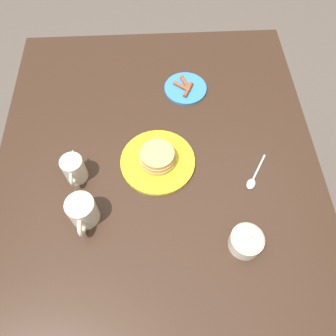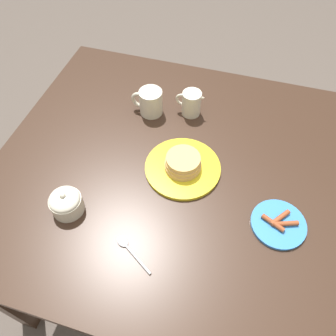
{
  "view_description": "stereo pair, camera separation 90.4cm",
  "coord_description": "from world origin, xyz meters",
  "px_view_note": "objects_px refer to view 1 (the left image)",
  "views": [
    {
      "loc": [
        0.55,
        0.01,
        1.66
      ],
      "look_at": [
        0.05,
        0.03,
        0.78
      ],
      "focal_mm": 35.0,
      "sensor_mm": 36.0,
      "label": 1
    },
    {
      "loc": [
        -0.12,
        0.61,
        1.59
      ],
      "look_at": [
        0.05,
        0.03,
        0.78
      ],
      "focal_mm": 35.0,
      "sensor_mm": 36.0,
      "label": 2
    }
  ],
  "objects_px": {
    "creamer_pitcher": "(74,169)",
    "spoon": "(254,177)",
    "side_plate_bacon": "(185,88)",
    "sugar_bowl": "(247,240)",
    "coffee_mug": "(83,212)",
    "pancake_plate": "(157,159)"
  },
  "relations": [
    {
      "from": "side_plate_bacon",
      "to": "coffee_mug",
      "type": "xyz_separation_m",
      "value": [
        0.49,
        -0.33,
        0.04
      ]
    },
    {
      "from": "coffee_mug",
      "to": "creamer_pitcher",
      "type": "bearing_deg",
      "value": -165.53
    },
    {
      "from": "side_plate_bacon",
      "to": "spoon",
      "type": "xyz_separation_m",
      "value": [
        0.38,
        0.19,
        -0.0
      ]
    },
    {
      "from": "creamer_pitcher",
      "to": "spoon",
      "type": "bearing_deg",
      "value": 86.38
    },
    {
      "from": "spoon",
      "to": "pancake_plate",
      "type": "bearing_deg",
      "value": -103.42
    },
    {
      "from": "coffee_mug",
      "to": "spoon",
      "type": "distance_m",
      "value": 0.53
    },
    {
      "from": "pancake_plate",
      "to": "side_plate_bacon",
      "type": "xyz_separation_m",
      "value": [
        -0.31,
        0.12,
        -0.01
      ]
    },
    {
      "from": "pancake_plate",
      "to": "side_plate_bacon",
      "type": "height_order",
      "value": "pancake_plate"
    },
    {
      "from": "pancake_plate",
      "to": "sugar_bowl",
      "type": "height_order",
      "value": "sugar_bowl"
    },
    {
      "from": "sugar_bowl",
      "to": "spoon",
      "type": "height_order",
      "value": "sugar_bowl"
    },
    {
      "from": "side_plate_bacon",
      "to": "spoon",
      "type": "relative_size",
      "value": 1.23
    },
    {
      "from": "coffee_mug",
      "to": "creamer_pitcher",
      "type": "distance_m",
      "value": 0.15
    },
    {
      "from": "side_plate_bacon",
      "to": "creamer_pitcher",
      "type": "xyz_separation_m",
      "value": [
        0.35,
        -0.37,
        0.04
      ]
    },
    {
      "from": "pancake_plate",
      "to": "sugar_bowl",
      "type": "xyz_separation_m",
      "value": [
        0.28,
        0.24,
        0.02
      ]
    },
    {
      "from": "coffee_mug",
      "to": "sugar_bowl",
      "type": "distance_m",
      "value": 0.47
    },
    {
      "from": "side_plate_bacon",
      "to": "spoon",
      "type": "bearing_deg",
      "value": 26.09
    },
    {
      "from": "side_plate_bacon",
      "to": "sugar_bowl",
      "type": "xyz_separation_m",
      "value": [
        0.59,
        0.12,
        0.03
      ]
    },
    {
      "from": "pancake_plate",
      "to": "side_plate_bacon",
      "type": "distance_m",
      "value": 0.33
    },
    {
      "from": "creamer_pitcher",
      "to": "spoon",
      "type": "xyz_separation_m",
      "value": [
        0.04,
        0.56,
        -0.04
      ]
    },
    {
      "from": "side_plate_bacon",
      "to": "sugar_bowl",
      "type": "distance_m",
      "value": 0.61
    },
    {
      "from": "pancake_plate",
      "to": "sugar_bowl",
      "type": "distance_m",
      "value": 0.37
    },
    {
      "from": "pancake_plate",
      "to": "sugar_bowl",
      "type": "relative_size",
      "value": 2.59
    }
  ]
}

